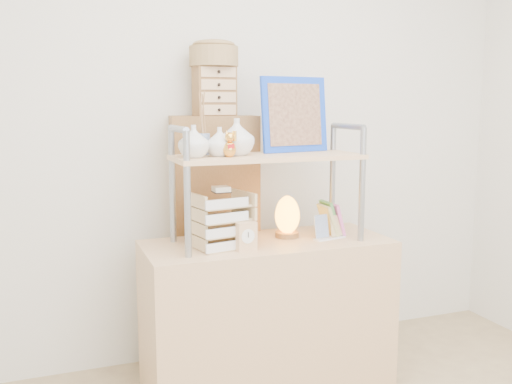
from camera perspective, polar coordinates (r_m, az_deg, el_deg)
room_shell at (r=2.00m, az=10.20°, el=16.84°), size 3.42×3.41×2.61m
desk at (r=2.89m, az=1.13°, el=-12.17°), size 1.20×0.50×0.75m
cabinet at (r=3.09m, az=-4.14°, el=-5.00°), size 0.48×0.30×1.35m
hutch at (r=2.70m, az=-0.28°, el=4.36°), size 0.90×0.34×0.79m
letter_tray at (r=2.65m, az=-3.50°, el=-3.12°), size 0.27×0.26×0.29m
salt_lamp at (r=2.85m, az=3.13°, el=-2.43°), size 0.14×0.13×0.21m
desk_clock at (r=2.59m, az=-0.95°, el=-4.47°), size 0.10×0.05×0.13m
postcard_stand at (r=2.85m, az=7.34°, el=-3.97°), size 0.18×0.08×0.12m
drawer_chest at (r=2.98m, az=-4.19°, el=10.01°), size 0.20×0.16×0.25m
woven_basket at (r=2.99m, az=-4.24°, el=13.37°), size 0.25×0.25×0.10m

